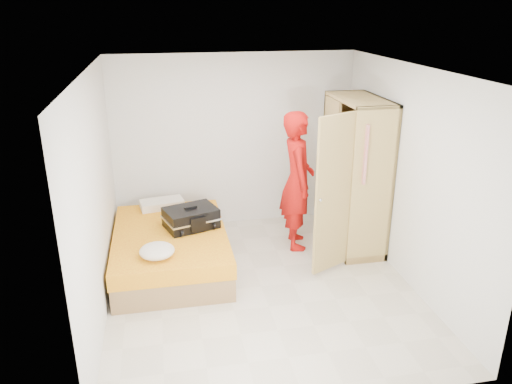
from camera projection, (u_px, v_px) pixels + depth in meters
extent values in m
plane|color=beige|center=(261.00, 286.00, 6.09)|extent=(4.00, 4.00, 0.00)
plane|color=white|center=(262.00, 69.00, 5.17)|extent=(4.00, 4.00, 0.00)
cube|color=white|center=(234.00, 142.00, 7.47)|extent=(3.60, 0.02, 2.60)
cube|color=white|center=(314.00, 275.00, 3.80)|extent=(3.60, 0.02, 2.60)
cube|color=white|center=(96.00, 198.00, 5.31)|extent=(0.02, 4.00, 2.60)
cube|color=white|center=(409.00, 177.00, 5.96)|extent=(0.02, 4.00, 2.60)
cube|color=olive|center=(171.00, 256.00, 6.51)|extent=(1.40, 2.00, 0.30)
cube|color=yellow|center=(170.00, 239.00, 6.42)|extent=(1.42, 2.02, 0.20)
cube|color=tan|center=(374.00, 173.00, 6.87)|extent=(0.04, 1.20, 2.10)
cube|color=tan|center=(373.00, 189.00, 6.29)|extent=(0.58, 0.04, 2.10)
cube|color=tan|center=(341.00, 162.00, 7.35)|extent=(0.58, 0.04, 2.10)
cube|color=tan|center=(361.00, 99.00, 6.45)|extent=(0.58, 1.20, 0.04)
cube|color=tan|center=(350.00, 240.00, 7.17)|extent=(0.58, 1.20, 0.10)
cube|color=tan|center=(329.00, 169.00, 7.05)|extent=(0.04, 0.59, 2.00)
cube|color=tan|center=(334.00, 195.00, 6.09)|extent=(0.55, 0.30, 2.00)
cylinder|color=#B2B2B7|center=(360.00, 111.00, 6.51)|extent=(0.02, 1.10, 0.02)
imported|color=red|center=(297.00, 181.00, 6.83)|extent=(0.54, 0.75, 1.93)
cube|color=black|center=(191.00, 218.00, 6.49)|extent=(0.75, 0.64, 0.26)
cube|color=black|center=(190.00, 207.00, 6.44)|extent=(0.17, 0.10, 0.03)
ellipsoid|color=silver|center=(157.00, 251.00, 5.73)|extent=(0.41, 0.41, 0.15)
cube|color=silver|center=(162.00, 204.00, 7.13)|extent=(0.64, 0.40, 0.11)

